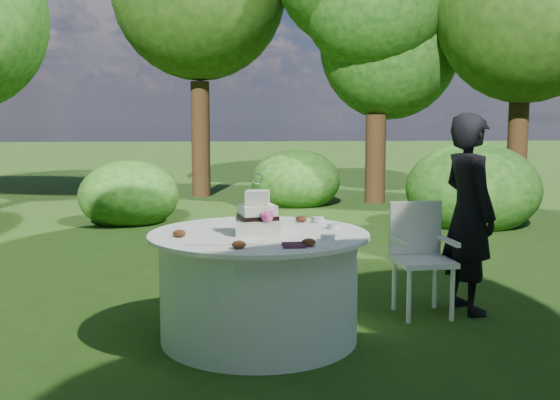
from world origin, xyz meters
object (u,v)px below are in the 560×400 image
object	(u,v)px
cake	(258,217)
table	(259,285)
guest	(469,213)
chair	(420,250)
napkins	(294,245)

from	to	relation	value
cake	table	bearing A→B (deg)	74.00
guest	chair	distance (m)	0.49
napkins	chair	distance (m)	1.57
napkins	guest	bearing A→B (deg)	34.75
guest	table	bearing A→B (deg)	94.91
napkins	guest	xyz separation A→B (m)	(1.53, 1.06, 0.03)
cake	chair	world-z (taller)	cake
cake	chair	size ratio (longest dim) A/B	0.47
table	guest	bearing A→B (deg)	17.23
table	chair	xyz separation A→B (m)	(1.32, 0.52, 0.13)
napkins	guest	distance (m)	1.86
guest	chair	xyz separation A→B (m)	(-0.40, -0.01, -0.29)
napkins	chair	xyz separation A→B (m)	(1.13, 1.05, -0.26)
guest	chair	world-z (taller)	guest
guest	chair	size ratio (longest dim) A/B	1.80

